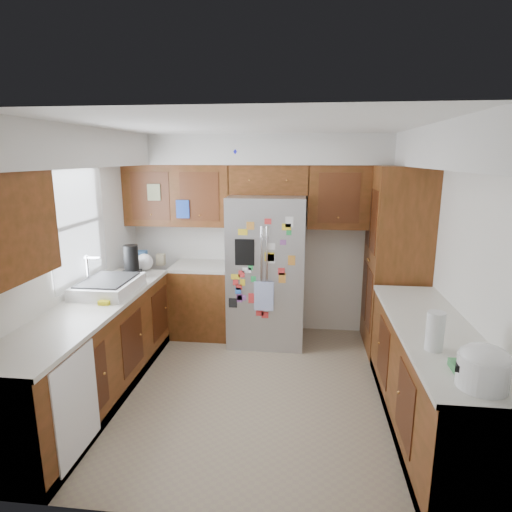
{
  "coord_description": "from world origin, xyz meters",
  "views": [
    {
      "loc": [
        0.44,
        -3.8,
        2.25
      ],
      "look_at": [
        -0.04,
        0.35,
        1.27
      ],
      "focal_mm": 30.0,
      "sensor_mm": 36.0,
      "label": 1
    }
  ],
  "objects_px": {
    "fridge": "(267,270)",
    "paper_towel": "(435,331)",
    "rice_cooker": "(484,366)",
    "pantry": "(396,261)"
  },
  "relations": [
    {
      "from": "paper_towel",
      "to": "fridge",
      "type": "bearing_deg",
      "value": 122.99
    },
    {
      "from": "rice_cooker",
      "to": "paper_towel",
      "type": "bearing_deg",
      "value": 105.78
    },
    {
      "from": "pantry",
      "to": "rice_cooker",
      "type": "relative_size",
      "value": 7.1
    },
    {
      "from": "pantry",
      "to": "fridge",
      "type": "height_order",
      "value": "pantry"
    },
    {
      "from": "fridge",
      "to": "paper_towel",
      "type": "xyz_separation_m",
      "value": [
        1.36,
        -2.1,
        0.16
      ]
    },
    {
      "from": "paper_towel",
      "to": "rice_cooker",
      "type": "bearing_deg",
      "value": -74.22
    },
    {
      "from": "pantry",
      "to": "paper_towel",
      "type": "relative_size",
      "value": 7.71
    },
    {
      "from": "fridge",
      "to": "paper_towel",
      "type": "relative_size",
      "value": 6.45
    },
    {
      "from": "rice_cooker",
      "to": "fridge",
      "type": "bearing_deg",
      "value": 120.13
    },
    {
      "from": "pantry",
      "to": "paper_towel",
      "type": "xyz_separation_m",
      "value": [
        -0.14,
        -2.04,
        -0.02
      ]
    }
  ]
}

